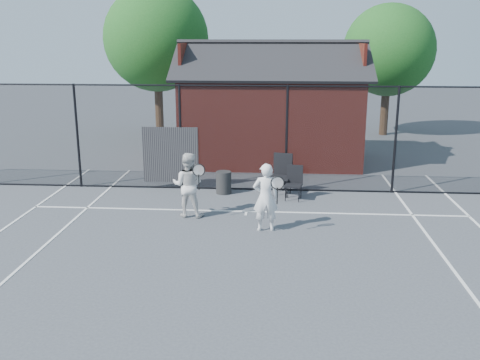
# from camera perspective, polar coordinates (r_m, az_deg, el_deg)

# --- Properties ---
(ground) EXTENTS (80.00, 80.00, 0.00)m
(ground) POSITION_cam_1_polar(r_m,az_deg,el_deg) (10.70, -0.28, -8.43)
(ground) COLOR #3F4348
(ground) RESTS_ON ground
(court_lines) EXTENTS (11.02, 18.00, 0.01)m
(court_lines) POSITION_cam_1_polar(r_m,az_deg,el_deg) (9.50, -0.90, -11.55)
(court_lines) COLOR white
(court_lines) RESTS_ON ground
(fence) EXTENTS (22.04, 3.00, 3.00)m
(fence) POSITION_cam_1_polar(r_m,az_deg,el_deg) (15.09, 0.01, 4.26)
(fence) COLOR black
(fence) RESTS_ON ground
(clubhouse) EXTENTS (6.50, 4.36, 4.19)m
(clubhouse) POSITION_cam_1_polar(r_m,az_deg,el_deg) (18.98, 3.32, 6.93)
(clubhouse) COLOR maroon
(clubhouse) RESTS_ON ground
(tree_left) EXTENTS (4.48, 4.48, 6.44)m
(tree_left) POSITION_cam_1_polar(r_m,az_deg,el_deg) (23.88, -8.90, 14.64)
(tree_left) COLOR black
(tree_left) RESTS_ON ground
(tree_right) EXTENTS (3.97, 3.97, 5.70)m
(tree_right) POSITION_cam_1_polar(r_m,az_deg,el_deg) (24.76, 15.57, 13.17)
(tree_right) COLOR black
(tree_right) RESTS_ON ground
(player_front) EXTENTS (0.72, 0.54, 1.56)m
(player_front) POSITION_cam_1_polar(r_m,az_deg,el_deg) (11.98, 2.75, -1.85)
(player_front) COLOR white
(player_front) RESTS_ON ground
(player_back) EXTENTS (0.88, 0.66, 1.59)m
(player_back) POSITION_cam_1_polar(r_m,az_deg,el_deg) (13.01, -5.57, -0.51)
(player_back) COLOR silver
(player_back) RESTS_ON ground
(chair_left) EXTENTS (0.51, 0.53, 0.91)m
(chair_left) POSITION_cam_1_polar(r_m,az_deg,el_deg) (14.41, 5.73, -0.39)
(chair_left) COLOR black
(chair_left) RESTS_ON ground
(chair_right) EXTENTS (0.66, 0.68, 1.12)m
(chair_right) POSITION_cam_1_polar(r_m,az_deg,el_deg) (14.80, 4.37, 0.48)
(chair_right) COLOR black
(chair_right) RESTS_ON ground
(waste_bin) EXTENTS (0.46, 0.46, 0.63)m
(waste_bin) POSITION_cam_1_polar(r_m,az_deg,el_deg) (15.00, -1.75, -0.26)
(waste_bin) COLOR black
(waste_bin) RESTS_ON ground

